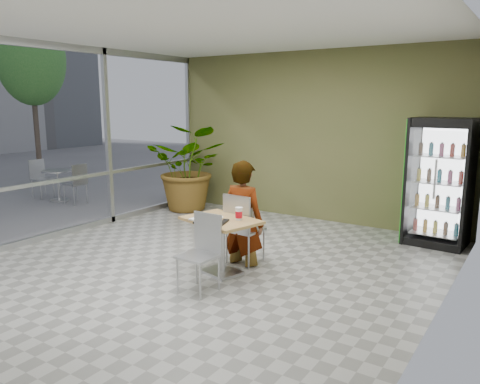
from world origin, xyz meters
name	(u,v)px	position (x,y,z in m)	size (l,w,h in m)	color
ground	(197,270)	(0.00, 0.00, 0.00)	(7.00, 7.00, 0.00)	gray
room_envelope	(194,153)	(0.00, 0.00, 1.60)	(6.00, 7.00, 3.20)	beige
storefront_frame	(52,142)	(-3.00, 0.00, 1.60)	(0.10, 7.00, 3.20)	#A7A9AB
dining_table	(221,235)	(0.35, 0.09, 0.54)	(1.11, 0.89, 0.75)	#A68647
chair_far	(241,224)	(0.37, 0.54, 0.59)	(0.46, 0.47, 1.01)	#A7A9AB
chair_near	(203,246)	(0.47, -0.45, 0.55)	(0.42, 0.43, 0.93)	#A7A9AB
seated_woman	(243,223)	(0.37, 0.60, 0.59)	(0.65, 0.42, 1.77)	black
pizza_plate	(215,216)	(0.25, 0.10, 0.77)	(0.28, 0.22, 0.03)	silver
soda_cup	(239,214)	(0.58, 0.17, 0.83)	(0.09, 0.09, 0.17)	silver
napkin_stack	(196,219)	(0.10, -0.13, 0.76)	(0.13, 0.13, 0.02)	silver
cafeteria_tray	(211,221)	(0.35, -0.12, 0.76)	(0.39, 0.28, 0.02)	black
beverage_fridge	(439,182)	(2.45, 3.07, 1.01)	(0.95, 0.75, 2.01)	black
potted_plant	(190,168)	(-2.38, 2.78, 0.90)	(1.62, 1.40, 1.80)	#2B692A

